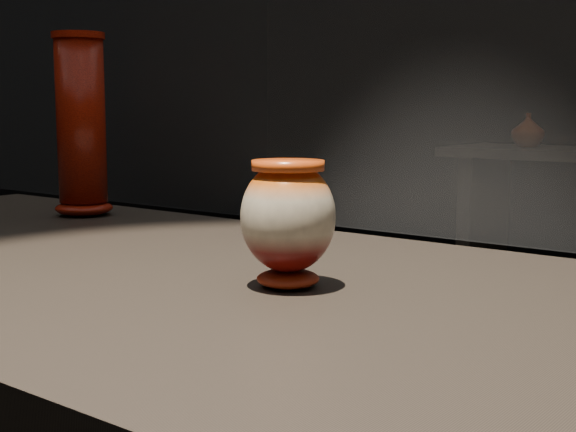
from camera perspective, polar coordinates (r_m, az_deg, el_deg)
name	(u,v)px	position (r m, az deg, el deg)	size (l,w,h in m)	color
main_vase	(288,218)	(0.96, 0.00, -0.16)	(0.14, 0.14, 0.15)	#620C08
tall_vase	(81,128)	(1.64, -14.49, 6.08)	(0.13, 0.13, 0.36)	red
back_vase_left	(528,130)	(4.40, 16.70, 5.87)	(0.17, 0.17, 0.18)	maroon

